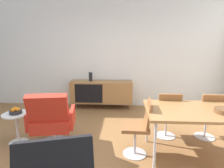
% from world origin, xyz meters
% --- Properties ---
extents(ground_plane, '(8.32, 8.32, 0.00)m').
position_xyz_m(ground_plane, '(0.00, 0.00, 0.00)').
color(ground_plane, olive).
extents(wall_back, '(6.80, 0.12, 2.80)m').
position_xyz_m(wall_back, '(0.00, 2.60, 1.40)').
color(wall_back, silver).
rests_on(wall_back, ground_plane).
extents(sideboard, '(1.60, 0.45, 0.72)m').
position_xyz_m(sideboard, '(-0.12, 2.30, 0.44)').
color(sideboard, olive).
rests_on(sideboard, ground_plane).
extents(vase_cobalt, '(0.09, 0.09, 0.23)m').
position_xyz_m(vase_cobalt, '(-0.40, 2.30, 0.83)').
color(vase_cobalt, black).
rests_on(vase_cobalt, sideboard).
extents(dining_table, '(1.60, 0.90, 0.74)m').
position_xyz_m(dining_table, '(1.58, 0.18, 0.70)').
color(dining_table, olive).
rests_on(dining_table, ground_plane).
extents(wooden_bowl_on_table, '(0.26, 0.26, 0.06)m').
position_xyz_m(wooden_bowl_on_table, '(1.83, 0.06, 0.77)').
color(wooden_bowl_on_table, brown).
rests_on(wooden_bowl_on_table, dining_table).
extents(dining_chair_near_window, '(0.43, 0.41, 0.86)m').
position_xyz_m(dining_chair_near_window, '(0.70, 0.17, 0.47)').
color(dining_chair_near_window, brown).
rests_on(dining_chair_near_window, ground_plane).
extents(dining_chair_back_left, '(0.40, 0.43, 0.86)m').
position_xyz_m(dining_chair_back_left, '(1.23, 0.73, 0.47)').
color(dining_chair_back_left, brown).
rests_on(dining_chair_back_left, ground_plane).
extents(dining_chair_back_right, '(0.40, 0.43, 0.86)m').
position_xyz_m(dining_chair_back_right, '(1.94, 0.73, 0.47)').
color(dining_chair_back_right, brown).
rests_on(dining_chair_back_right, ground_plane).
extents(lounge_chair_red, '(0.80, 0.75, 0.95)m').
position_xyz_m(lounge_chair_red, '(-0.72, 0.35, 0.47)').
color(lounge_chair_red, red).
rests_on(lounge_chair_red, ground_plane).
extents(side_table_round, '(0.44, 0.44, 0.52)m').
position_xyz_m(side_table_round, '(-1.34, 0.42, 0.32)').
color(side_table_round, white).
rests_on(side_table_round, ground_plane).
extents(fruit_bowl, '(0.20, 0.20, 0.11)m').
position_xyz_m(fruit_bowl, '(-1.34, 0.42, 0.56)').
color(fruit_bowl, '#262628').
rests_on(fruit_bowl, side_table_round).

